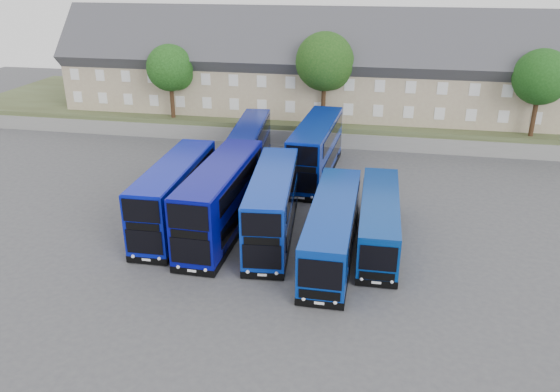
# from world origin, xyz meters

# --- Properties ---
(ground) EXTENTS (120.00, 120.00, 0.00)m
(ground) POSITION_xyz_m (0.00, 0.00, 0.00)
(ground) COLOR #434448
(ground) RESTS_ON ground
(retaining_wall) EXTENTS (70.00, 0.40, 1.50)m
(retaining_wall) POSITION_xyz_m (0.00, 24.00, 0.75)
(retaining_wall) COLOR slate
(retaining_wall) RESTS_ON ground
(earth_bank) EXTENTS (80.00, 20.00, 2.00)m
(earth_bank) POSITION_xyz_m (0.00, 34.00, 1.00)
(earth_bank) COLOR #434829
(earth_bank) RESTS_ON ground
(terrace_row) EXTENTS (66.00, 10.40, 11.20)m
(terrace_row) POSITION_xyz_m (6.00, 30.00, 6.60)
(terrace_row) COLOR tan
(terrace_row) RESTS_ON earth_bank
(dd_front_left) EXTENTS (2.92, 11.57, 4.57)m
(dd_front_left) POSITION_xyz_m (-5.74, 4.06, 2.25)
(dd_front_left) COLOR #0813A1
(dd_front_left) RESTS_ON ground
(dd_front_mid) EXTENTS (3.02, 12.20, 4.83)m
(dd_front_mid) POSITION_xyz_m (-2.30, 3.66, 2.38)
(dd_front_mid) COLOR #070A85
(dd_front_mid) RESTS_ON ground
(dd_front_right) EXTENTS (3.65, 11.53, 4.51)m
(dd_front_right) POSITION_xyz_m (1.25, 3.58, 2.22)
(dd_front_right) COLOR #092CA6
(dd_front_right) RESTS_ON ground
(dd_rear_left) EXTENTS (3.26, 10.53, 4.12)m
(dd_rear_left) POSITION_xyz_m (-3.52, 16.82, 2.02)
(dd_rear_left) COLOR navy
(dd_rear_left) RESTS_ON ground
(dd_rear_right) EXTENTS (3.41, 12.15, 4.78)m
(dd_rear_right) POSITION_xyz_m (2.59, 15.59, 2.35)
(dd_rear_right) COLOR #08229E
(dd_rear_right) RESTS_ON ground
(coach_east_a) EXTENTS (2.69, 12.74, 3.48)m
(coach_east_a) POSITION_xyz_m (5.42, 2.06, 1.71)
(coach_east_a) COLOR #082E97
(coach_east_a) RESTS_ON ground
(coach_east_b) EXTENTS (2.60, 11.62, 3.16)m
(coach_east_b) POSITION_xyz_m (8.28, 4.13, 1.55)
(coach_east_b) COLOR navy
(coach_east_b) RESTS_ON ground
(tree_west) EXTENTS (4.80, 4.80, 7.65)m
(tree_west) POSITION_xyz_m (-13.85, 25.10, 7.05)
(tree_west) COLOR #382314
(tree_west) RESTS_ON earth_bank
(tree_mid) EXTENTS (5.76, 5.76, 9.18)m
(tree_mid) POSITION_xyz_m (2.15, 25.60, 8.07)
(tree_mid) COLOR #382314
(tree_mid) RESTS_ON earth_bank
(tree_east) EXTENTS (5.12, 5.12, 8.16)m
(tree_east) POSITION_xyz_m (22.15, 25.10, 7.39)
(tree_east) COLOR #382314
(tree_east) RESTS_ON earth_bank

